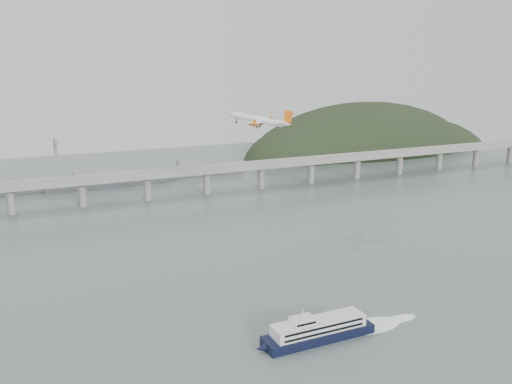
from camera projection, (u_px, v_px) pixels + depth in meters
name	position (u px, v px, depth m)	size (l,w,h in m)	color
ground	(301.00, 286.00, 269.58)	(900.00, 900.00, 0.00)	#566462
bridge	(182.00, 175.00, 442.09)	(800.00, 22.00, 23.90)	gray
headland	(372.00, 165.00, 681.53)	(365.00, 155.00, 156.00)	black
ferry	(318.00, 330.00, 217.78)	(77.64, 13.86, 14.66)	black
airliner	(259.00, 120.00, 326.78)	(34.89, 32.62, 11.24)	white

